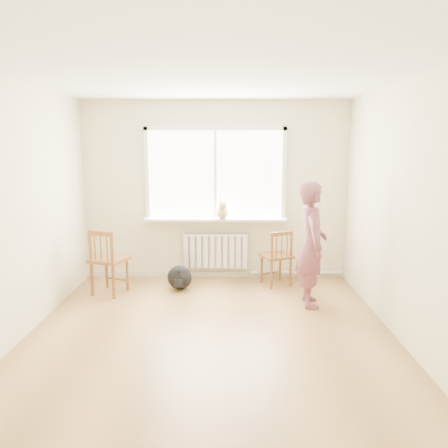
{
  "coord_description": "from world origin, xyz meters",
  "views": [
    {
      "loc": [
        0.19,
        -4.37,
        2.03
      ],
      "look_at": [
        0.14,
        1.2,
        1.03
      ],
      "focal_mm": 35.0,
      "sensor_mm": 36.0,
      "label": 1
    }
  ],
  "objects_px": {
    "chair_right": "(278,258)",
    "cat": "(222,211)",
    "person": "(311,244)",
    "backpack": "(180,277)",
    "chair_left": "(107,262)"
  },
  "relations": [
    {
      "from": "chair_right",
      "to": "cat",
      "type": "xyz_separation_m",
      "value": [
        -0.81,
        0.26,
        0.66
      ]
    },
    {
      "from": "person",
      "to": "backpack",
      "type": "xyz_separation_m",
      "value": [
        -1.75,
        0.59,
        -0.62
      ]
    },
    {
      "from": "person",
      "to": "cat",
      "type": "bearing_deg",
      "value": 48.56
    },
    {
      "from": "chair_right",
      "to": "backpack",
      "type": "distance_m",
      "value": 1.45
    },
    {
      "from": "person",
      "to": "backpack",
      "type": "height_order",
      "value": "person"
    },
    {
      "from": "chair_right",
      "to": "person",
      "type": "bearing_deg",
      "value": 91.68
    },
    {
      "from": "cat",
      "to": "chair_right",
      "type": "bearing_deg",
      "value": -20.22
    },
    {
      "from": "chair_left",
      "to": "person",
      "type": "xyz_separation_m",
      "value": [
        2.72,
        -0.37,
        0.34
      ]
    },
    {
      "from": "chair_left",
      "to": "backpack",
      "type": "height_order",
      "value": "chair_left"
    },
    {
      "from": "cat",
      "to": "backpack",
      "type": "relative_size",
      "value": 1.32
    },
    {
      "from": "cat",
      "to": "backpack",
      "type": "bearing_deg",
      "value": -147.23
    },
    {
      "from": "chair_right",
      "to": "chair_left",
      "type": "bearing_deg",
      "value": -12.28
    },
    {
      "from": "chair_left",
      "to": "cat",
      "type": "height_order",
      "value": "cat"
    },
    {
      "from": "backpack",
      "to": "chair_right",
      "type": "bearing_deg",
      "value": 7.14
    },
    {
      "from": "cat",
      "to": "backpack",
      "type": "distance_m",
      "value": 1.17
    }
  ]
}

